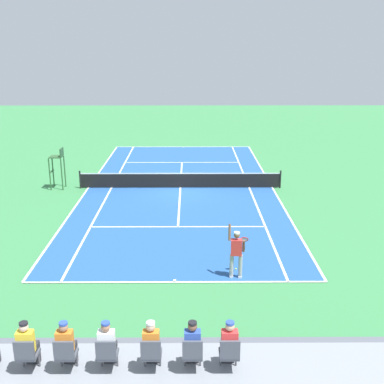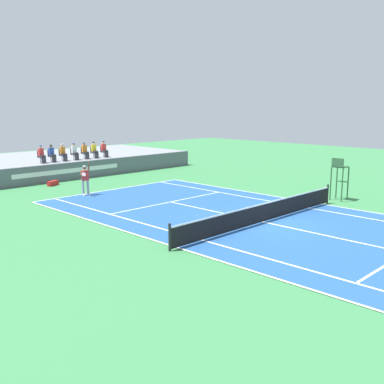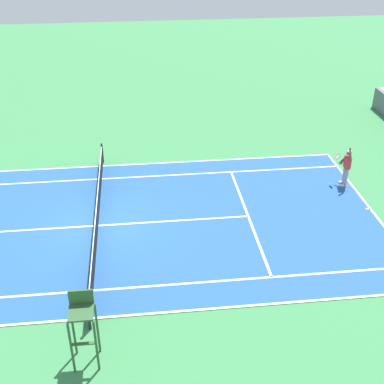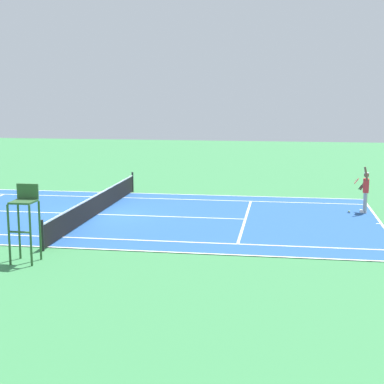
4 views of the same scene
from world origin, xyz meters
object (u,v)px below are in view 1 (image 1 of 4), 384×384
at_px(spectator_seated_4, 66,346).
at_px(tennis_ball, 236,269).
at_px(umpire_chair, 58,163).
at_px(spectator_seated_0, 229,346).
at_px(spectator_seated_1, 192,346).
at_px(spectator_seated_2, 152,346).
at_px(equipment_bag, 238,350).
at_px(spectator_seated_5, 28,346).
at_px(spectator_seated_3, 108,346).
at_px(tennis_player, 236,253).

bearing_deg(spectator_seated_4, tennis_ball, -120.60).
xyz_separation_m(spectator_seated_4, tennis_ball, (-4.47, -7.56, -1.86)).
distance_m(spectator_seated_4, tennis_ball, 8.98).
bearing_deg(spectator_seated_4, umpire_chair, -74.77).
height_order(spectator_seated_4, umpire_chair, spectator_seated_4).
xyz_separation_m(spectator_seated_0, spectator_seated_1, (0.81, 0.00, 0.00)).
bearing_deg(spectator_seated_2, equipment_bag, -133.39).
xyz_separation_m(spectator_seated_1, tennis_ball, (-1.70, -7.56, -1.86)).
height_order(spectator_seated_1, spectator_seated_2, same).
relative_size(spectator_seated_5, tennis_ball, 18.60).
distance_m(spectator_seated_4, spectator_seated_5, 0.85).
bearing_deg(spectator_seated_1, spectator_seated_0, 180.00).
height_order(spectator_seated_3, tennis_player, spectator_seated_3).
distance_m(tennis_ball, umpire_chair, 14.51).
bearing_deg(equipment_bag, spectator_seated_5, 25.24).
relative_size(spectator_seated_0, equipment_bag, 1.33).
xyz_separation_m(tennis_player, umpire_chair, (9.43, -11.51, 0.56)).
height_order(spectator_seated_0, equipment_bag, spectator_seated_0).
bearing_deg(spectator_seated_1, equipment_bag, -119.09).
distance_m(spectator_seated_5, umpire_chair, 18.90).
xyz_separation_m(spectator_seated_5, umpire_chair, (4.16, -18.43, -0.34)).
height_order(spectator_seated_0, spectator_seated_4, same).
bearing_deg(spectator_seated_5, spectator_seated_3, 180.00).
distance_m(spectator_seated_1, tennis_ball, 7.97).
bearing_deg(spectator_seated_2, spectator_seated_0, 180.00).
bearing_deg(spectator_seated_4, spectator_seated_2, 180.00).
relative_size(spectator_seated_1, tennis_player, 0.61).
height_order(spectator_seated_3, tennis_ball, spectator_seated_3).
bearing_deg(umpire_chair, equipment_bag, 119.40).
relative_size(spectator_seated_5, tennis_player, 0.61).
distance_m(spectator_seated_1, spectator_seated_2, 0.90).
xyz_separation_m(umpire_chair, equipment_bag, (-9.08, 16.11, -1.40)).
bearing_deg(spectator_seated_4, spectator_seated_5, 0.00).
bearing_deg(equipment_bag, tennis_ball, -94.47).
bearing_deg(spectator_seated_4, spectator_seated_1, 180.00).
bearing_deg(spectator_seated_3, spectator_seated_2, 180.00).
bearing_deg(spectator_seated_1, tennis_player, -103.35).
bearing_deg(spectator_seated_5, spectator_seated_1, 180.00).
distance_m(spectator_seated_2, spectator_seated_4, 1.87).
distance_m(spectator_seated_4, umpire_chair, 19.10).
xyz_separation_m(tennis_player, equipment_bag, (0.35, 4.60, -0.83)).
relative_size(spectator_seated_3, spectator_seated_5, 1.00).
bearing_deg(tennis_ball, equipment_bag, 85.53).
distance_m(spectator_seated_1, spectator_seated_5, 3.63).
bearing_deg(umpire_chair, spectator_seated_4, 105.23).
distance_m(spectator_seated_2, equipment_bag, 3.63).
distance_m(spectator_seated_0, tennis_ball, 7.84).
bearing_deg(equipment_bag, spectator_seated_3, 36.27).
relative_size(spectator_seated_5, umpire_chair, 0.52).
height_order(tennis_player, umpire_chair, umpire_chair).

